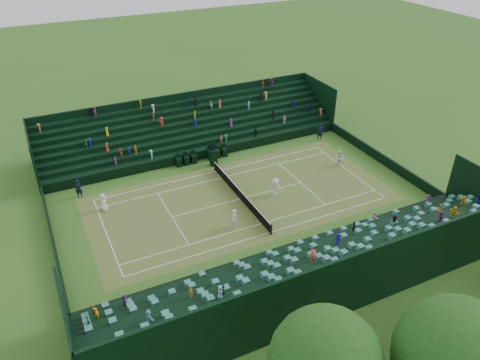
{
  "coord_description": "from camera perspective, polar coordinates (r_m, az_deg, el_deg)",
  "views": [
    {
      "loc": [
        31.54,
        -15.19,
        23.17
      ],
      "look_at": [
        0.0,
        0.0,
        2.0
      ],
      "focal_mm": 35.0,
      "sensor_mm": 36.0,
      "label": 1
    }
  ],
  "objects": [
    {
      "name": "player_far_west",
      "position": [
        47.76,
        12.03,
        2.57
      ],
      "size": [
        0.9,
        0.74,
        1.7
      ],
      "primitive_type": "imported",
      "rotation": [
        0.0,
        0.0,
        0.12
      ],
      "color": "silver",
      "rests_on": "ground"
    },
    {
      "name": "player_near_west",
      "position": [
        41.79,
        -16.28,
        -2.62
      ],
      "size": [
        0.87,
        0.66,
        1.61
      ],
      "primitive_type": "imported",
      "rotation": [
        0.0,
        0.0,
        2.94
      ],
      "color": "white",
      "rests_on": "ground"
    },
    {
      "name": "south_grandstand",
      "position": [
        51.5,
        -6.16,
        6.15
      ],
      "size": [
        6.6,
        32.0,
        4.9
      ],
      "color": "black",
      "rests_on": "ground"
    },
    {
      "name": "north_grandstand",
      "position": [
        32.48,
        9.93,
        -11.17
      ],
      "size": [
        6.6,
        32.0,
        4.9
      ],
      "color": "black",
      "rests_on": "ground"
    },
    {
      "name": "umpire_chair",
      "position": [
        46.81,
        -3.27,
        2.99
      ],
      "size": [
        0.82,
        0.82,
        2.59
      ],
      "color": "black",
      "rests_on": "ground"
    },
    {
      "name": "line_judge_north",
      "position": [
        52.86,
        9.75,
        5.83
      ],
      "size": [
        0.65,
        0.8,
        1.9
      ],
      "primitive_type": "imported",
      "rotation": [
        0.0,
        0.0,
        1.25
      ],
      "color": "black",
      "rests_on": "ground"
    },
    {
      "name": "player_near_east",
      "position": [
        37.93,
        -0.67,
        -4.75
      ],
      "size": [
        0.77,
        0.6,
        1.85
      ],
      "primitive_type": "imported",
      "rotation": [
        0.0,
        0.0,
        3.4
      ],
      "color": "silver",
      "rests_on": "ground"
    },
    {
      "name": "line_judge_south",
      "position": [
        44.2,
        -19.06,
        -1.01
      ],
      "size": [
        0.61,
        0.75,
        1.78
      ],
      "primitive_type": "imported",
      "rotation": [
        0.0,
        0.0,
        1.25
      ],
      "color": "black",
      "rests_on": "ground"
    },
    {
      "name": "perimeter_wall_east",
      "position": [
        35.73,
        5.98,
        -8.43
      ],
      "size": [
        0.2,
        31.77,
        1.0
      ],
      "primitive_type": "cube",
      "color": "black",
      "rests_on": "ground"
    },
    {
      "name": "player_far_east",
      "position": [
        42.21,
        4.33,
        -0.84
      ],
      "size": [
        1.28,
        1.19,
        1.73
      ],
      "primitive_type": "imported",
      "rotation": [
        0.0,
        0.0,
        0.66
      ],
      "color": "white",
      "rests_on": "ground"
    },
    {
      "name": "courtside_chairs",
      "position": [
        48.01,
        -4.66,
        2.85
      ],
      "size": [
        0.59,
        5.56,
        1.29
      ],
      "color": "black",
      "rests_on": "ground"
    },
    {
      "name": "court_surface",
      "position": [
        41.98,
        0.0,
        -2.33
      ],
      "size": [
        12.97,
        26.77,
        0.01
      ],
      "primitive_type": "cube",
      "color": "#3B6F25",
      "rests_on": "ground"
    },
    {
      "name": "tennis_net",
      "position": [
        41.7,
        0.0,
        -1.73
      ],
      "size": [
        11.67,
        0.1,
        1.06
      ],
      "color": "black",
      "rests_on": "ground"
    },
    {
      "name": "perimeter_wall_north",
      "position": [
        49.75,
        16.74,
        2.63
      ],
      "size": [
        17.17,
        0.2,
        1.0
      ],
      "primitive_type": "cube",
      "color": "black",
      "rests_on": "ground"
    },
    {
      "name": "perimeter_wall_south",
      "position": [
        38.85,
        -21.79,
        -7.17
      ],
      "size": [
        17.17,
        0.2,
        1.0
      ],
      "primitive_type": "cube",
      "color": "black",
      "rests_on": "ground"
    },
    {
      "name": "ground",
      "position": [
        41.98,
        0.0,
        -2.34
      ],
      "size": [
        160.0,
        160.0,
        0.0
      ],
      "primitive_type": "plane",
      "color": "#335F1E",
      "rests_on": "ground"
    },
    {
      "name": "perimeter_wall_west",
      "position": [
        48.45,
        -4.37,
        3.16
      ],
      "size": [
        0.2,
        31.77,
        1.0
      ],
      "primitive_type": "cube",
      "color": "black",
      "rests_on": "ground"
    }
  ]
}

